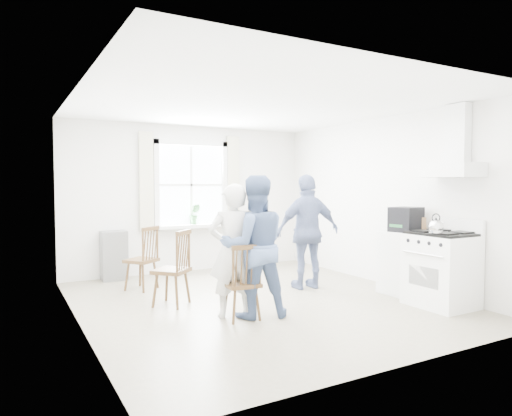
{
  "coord_description": "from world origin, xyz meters",
  "views": [
    {
      "loc": [
        -2.97,
        -5.23,
        1.56
      ],
      "look_at": [
        0.06,
        0.2,
        1.24
      ],
      "focal_mm": 32.0,
      "sensor_mm": 36.0,
      "label": 1
    }
  ],
  "objects": [
    {
      "name": "window_assembly",
      "position": [
        0.0,
        2.45,
        1.46
      ],
      "size": [
        1.88,
        0.24,
        1.7
      ],
      "color": "white",
      "rests_on": "room_shell"
    },
    {
      "name": "windsor_chair_c",
      "position": [
        -1.01,
        0.31,
        0.6
      ],
      "size": [
        0.58,
        0.58,
        0.99
      ],
      "color": "#402A14",
      "rests_on": "ground"
    },
    {
      "name": "gas_stove",
      "position": [
        1.91,
        -1.35,
        0.48
      ],
      "size": [
        0.68,
        0.76,
        1.12
      ],
      "color": "white",
      "rests_on": "ground"
    },
    {
      "name": "potted_plant",
      "position": [
        0.02,
        2.36,
        1.03
      ],
      "size": [
        0.26,
        0.26,
        0.36
      ],
      "primitive_type": "imported",
      "rotation": [
        0.0,
        0.0,
        -0.37
      ],
      "color": "#2F6A32",
      "rests_on": "window_assembly"
    },
    {
      "name": "range_hood",
      "position": [
        2.07,
        -1.35,
        1.9
      ],
      "size": [
        0.45,
        0.76,
        0.94
      ],
      "color": "silver",
      "rests_on": "room_shell"
    },
    {
      "name": "kettle",
      "position": [
        1.66,
        -1.46,
        1.04
      ],
      "size": [
        0.18,
        0.18,
        0.26
      ],
      "color": "silver",
      "rests_on": "gas_stove"
    },
    {
      "name": "person_left",
      "position": [
        -0.62,
        -0.47,
        0.78
      ],
      "size": [
        0.71,
        0.71,
        1.57
      ],
      "primitive_type": "imported",
      "rotation": [
        0.0,
        0.0,
        2.84
      ],
      "color": "silver",
      "rests_on": "ground"
    },
    {
      "name": "person_right",
      "position": [
        1.01,
        0.31,
        0.85
      ],
      "size": [
        1.14,
        1.14,
        1.71
      ],
      "primitive_type": "imported",
      "rotation": [
        0.0,
        0.0,
        3.0
      ],
      "color": "navy",
      "rests_on": "ground"
    },
    {
      "name": "shelf_unit",
      "position": [
        -1.4,
        2.33,
        0.4
      ],
      "size": [
        0.4,
        0.3,
        0.8
      ],
      "primitive_type": "cube",
      "color": "slate",
      "rests_on": "ground"
    },
    {
      "name": "cardboard_box",
      "position": [
        2.02,
        -0.75,
        1.0
      ],
      "size": [
        0.34,
        0.26,
        0.2
      ],
      "primitive_type": "cube",
      "rotation": [
        0.0,
        0.0,
        -0.12
      ],
      "color": "#A0764D",
      "rests_on": "low_cabinet"
    },
    {
      "name": "windsor_chair_a",
      "position": [
        -1.12,
        1.37,
        0.58
      ],
      "size": [
        0.55,
        0.55,
        0.95
      ],
      "color": "#402A14",
      "rests_on": "ground"
    },
    {
      "name": "room_shell",
      "position": [
        0.0,
        0.0,
        1.3
      ],
      "size": [
        4.62,
        5.12,
        2.64
      ],
      "color": "gray",
      "rests_on": "ground"
    },
    {
      "name": "low_cabinet",
      "position": [
        1.98,
        -0.65,
        0.45
      ],
      "size": [
        0.5,
        0.55,
        0.9
      ],
      "primitive_type": "cube",
      "color": "silver",
      "rests_on": "ground"
    },
    {
      "name": "windsor_chair_b",
      "position": [
        -0.58,
        -0.69,
        0.54
      ],
      "size": [
        0.41,
        0.4,
        0.89
      ],
      "color": "#402A14",
      "rests_on": "ground"
    },
    {
      "name": "person_mid",
      "position": [
        -0.39,
        -0.58,
        0.83
      ],
      "size": [
        0.99,
        0.99,
        1.67
      ],
      "primitive_type": "imported",
      "rotation": [
        0.0,
        0.0,
        2.88
      ],
      "color": "#485D87",
      "rests_on": "ground"
    },
    {
      "name": "stereo_stack",
      "position": [
        1.94,
        -0.73,
        1.07
      ],
      "size": [
        0.44,
        0.41,
        0.34
      ],
      "color": "black",
      "rests_on": "low_cabinet"
    }
  ]
}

